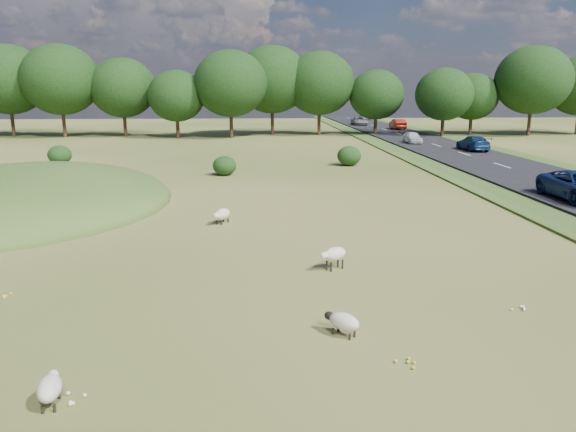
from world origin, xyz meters
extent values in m
plane|color=#3E5019|center=(0.00, 20.00, 0.00)|extent=(160.00, 160.00, 0.00)
ellipsoid|color=#33561E|center=(-12.00, 12.00, 0.00)|extent=(16.00, 20.00, 4.00)
cube|color=black|center=(20.00, 30.00, 0.12)|extent=(8.00, 150.00, 0.25)
cylinder|color=black|center=(-30.54, 57.35, 2.11)|extent=(0.44, 0.44, 4.21)
ellipsoid|color=black|center=(-30.54, 57.35, 7.25)|extent=(9.83, 9.83, 8.84)
cylinder|color=black|center=(-23.43, 55.54, 2.09)|extent=(0.44, 0.44, 4.18)
ellipsoid|color=black|center=(-23.43, 55.54, 7.20)|extent=(9.75, 9.75, 8.78)
cylinder|color=black|center=(-15.94, 56.24, 1.80)|extent=(0.44, 0.44, 3.61)
ellipsoid|color=black|center=(-15.94, 56.24, 6.21)|extent=(8.41, 8.41, 7.57)
cylinder|color=black|center=(-8.82, 53.43, 1.51)|extent=(0.44, 0.44, 3.02)
ellipsoid|color=black|center=(-8.82, 53.43, 5.20)|extent=(7.04, 7.04, 6.34)
cylinder|color=black|center=(-2.08, 52.98, 1.95)|extent=(0.44, 0.44, 3.90)
ellipsoid|color=black|center=(-2.08, 52.98, 6.71)|extent=(9.09, 9.09, 8.18)
cylinder|color=black|center=(3.25, 57.90, 2.11)|extent=(0.44, 0.44, 4.22)
ellipsoid|color=black|center=(3.25, 57.90, 7.27)|extent=(9.85, 9.85, 8.86)
cylinder|color=black|center=(9.45, 56.94, 1.97)|extent=(0.44, 0.44, 3.94)
ellipsoid|color=black|center=(9.45, 56.94, 6.79)|extent=(9.20, 9.20, 8.28)
cylinder|color=black|center=(16.87, 56.01, 1.54)|extent=(0.44, 0.44, 3.09)
ellipsoid|color=black|center=(16.87, 56.01, 5.32)|extent=(7.20, 7.20, 6.48)
cylinder|color=black|center=(24.77, 52.46, 1.56)|extent=(0.44, 0.44, 3.12)
ellipsoid|color=black|center=(24.77, 52.46, 5.38)|extent=(7.29, 7.29, 6.56)
cylinder|color=black|center=(29.90, 56.26, 1.47)|extent=(0.44, 0.44, 2.93)
ellipsoid|color=black|center=(29.90, 56.26, 5.05)|extent=(6.84, 6.84, 6.16)
cylinder|color=black|center=(36.86, 53.95, 2.08)|extent=(0.44, 0.44, 4.16)
ellipsoid|color=black|center=(36.86, 53.95, 7.17)|extent=(9.71, 9.71, 8.74)
ellipsoid|color=black|center=(-1.46, 21.85, 0.70)|extent=(1.70, 1.70, 1.39)
ellipsoid|color=black|center=(8.36, 26.46, 0.79)|extent=(1.94, 1.94, 1.59)
ellipsoid|color=black|center=(-15.29, 28.71, 0.78)|extent=(1.91, 1.91, 1.56)
ellipsoid|color=beige|center=(-3.45, -8.18, 0.38)|extent=(0.59, 0.92, 0.44)
ellipsoid|color=silver|center=(-3.52, -7.72, 0.41)|extent=(0.25, 0.31, 0.22)
cylinder|color=black|center=(-3.59, -7.95, 0.08)|extent=(0.06, 0.06, 0.16)
cylinder|color=black|center=(-3.38, -7.92, 0.08)|extent=(0.06, 0.06, 0.16)
cylinder|color=black|center=(-3.52, -8.45, 0.08)|extent=(0.06, 0.06, 0.16)
cylinder|color=black|center=(-3.30, -8.41, 0.08)|extent=(0.06, 0.06, 0.16)
ellipsoid|color=beige|center=(-0.86, 7.00, 0.45)|extent=(0.95, 1.14, 0.52)
ellipsoid|color=silver|center=(-1.11, 6.52, 0.48)|extent=(0.37, 0.41, 0.26)
cylinder|color=black|center=(-0.88, 6.69, 0.09)|extent=(0.07, 0.07, 0.19)
cylinder|color=black|center=(-1.11, 6.80, 0.09)|extent=(0.07, 0.07, 0.19)
cylinder|color=black|center=(-0.61, 7.20, 0.09)|extent=(0.07, 0.07, 0.19)
cylinder|color=black|center=(-0.83, 7.32, 0.09)|extent=(0.07, 0.07, 0.19)
ellipsoid|color=beige|center=(3.37, -0.03, 0.56)|extent=(1.02, 0.91, 0.46)
ellipsoid|color=silver|center=(2.96, -0.30, 0.59)|extent=(0.37, 0.35, 0.23)
cylinder|color=black|center=(3.21, -0.27, 0.17)|extent=(0.07, 0.07, 0.33)
cylinder|color=black|center=(3.08, -0.08, 0.17)|extent=(0.07, 0.07, 0.33)
cylinder|color=black|center=(3.65, 0.03, 0.17)|extent=(0.07, 0.07, 0.33)
cylinder|color=black|center=(3.52, 0.21, 0.17)|extent=(0.07, 0.07, 0.33)
ellipsoid|color=beige|center=(2.84, -5.35, 0.38)|extent=(0.94, 0.93, 0.44)
ellipsoid|color=black|center=(2.50, -5.02, 0.41)|extent=(0.35, 0.35, 0.22)
cylinder|color=black|center=(2.58, -5.25, 0.08)|extent=(0.06, 0.06, 0.16)
cylinder|color=black|center=(2.73, -5.10, 0.08)|extent=(0.06, 0.06, 0.16)
cylinder|color=black|center=(2.94, -5.60, 0.08)|extent=(0.06, 0.06, 0.16)
cylinder|color=black|center=(3.09, -5.45, 0.08)|extent=(0.06, 0.06, 0.16)
imported|color=#929699|center=(18.10, 73.98, 0.91)|extent=(2.18, 4.72, 1.31)
imported|color=#999BA0|center=(21.90, 89.04, 0.87)|extent=(1.73, 4.26, 1.24)
imported|color=navy|center=(21.90, 34.83, 0.95)|extent=(1.96, 4.82, 1.40)
imported|color=maroon|center=(21.90, 63.78, 0.99)|extent=(1.58, 4.52, 1.49)
imported|color=white|center=(18.10, 42.54, 0.88)|extent=(1.48, 3.67, 1.25)
camera|label=1|loc=(0.60, -18.42, 6.12)|focal=35.00mm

